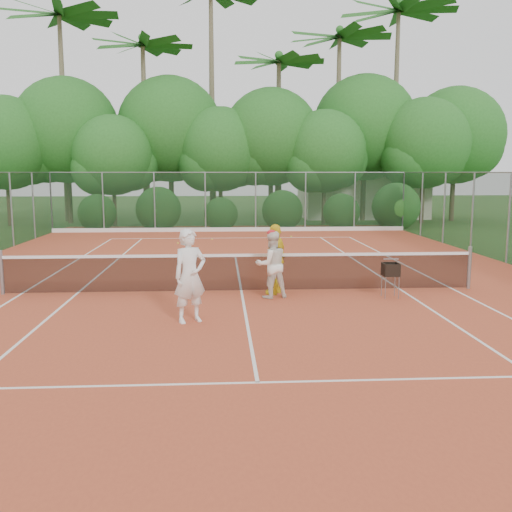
{
  "coord_description": "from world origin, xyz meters",
  "views": [
    {
      "loc": [
        -0.51,
        -14.23,
        3.02
      ],
      "look_at": [
        0.3,
        -1.2,
        1.1
      ],
      "focal_mm": 40.0,
      "sensor_mm": 36.0,
      "label": 1
    }
  ],
  "objects_px": {
    "player_center_grp": "(271,264)",
    "player_yellow": "(276,259)",
    "ball_hopper": "(391,270)",
    "player_white": "(190,276)"
  },
  "relations": [
    {
      "from": "player_yellow",
      "to": "ball_hopper",
      "type": "distance_m",
      "value": 2.8
    },
    {
      "from": "player_center_grp",
      "to": "player_yellow",
      "type": "height_order",
      "value": "player_yellow"
    },
    {
      "from": "player_yellow",
      "to": "player_white",
      "type": "bearing_deg",
      "value": -9.28
    },
    {
      "from": "player_white",
      "to": "player_center_grp",
      "type": "distance_m",
      "value": 2.82
    },
    {
      "from": "player_yellow",
      "to": "ball_hopper",
      "type": "bearing_deg",
      "value": 105.6
    },
    {
      "from": "player_yellow",
      "to": "ball_hopper",
      "type": "xyz_separation_m",
      "value": [
        2.72,
        -0.6,
        -0.21
      ]
    },
    {
      "from": "player_center_grp",
      "to": "player_yellow",
      "type": "distance_m",
      "value": 0.48
    },
    {
      "from": "player_center_grp",
      "to": "ball_hopper",
      "type": "xyz_separation_m",
      "value": [
        2.87,
        -0.14,
        -0.15
      ]
    },
    {
      "from": "player_center_grp",
      "to": "player_yellow",
      "type": "relative_size",
      "value": 0.95
    },
    {
      "from": "player_white",
      "to": "player_yellow",
      "type": "relative_size",
      "value": 1.08
    }
  ]
}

